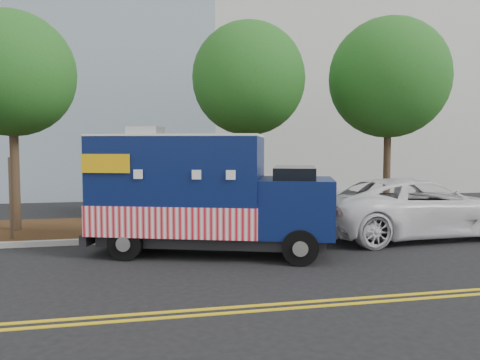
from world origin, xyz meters
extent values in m
plane|color=black|center=(0.00, 0.00, 0.00)|extent=(120.00, 120.00, 0.00)
cube|color=#9E9E99|center=(0.00, 1.40, 0.07)|extent=(120.00, 0.18, 0.15)
cube|color=#32190E|center=(0.00, 3.50, 0.07)|extent=(120.00, 4.00, 0.15)
cube|color=gold|center=(0.00, -4.45, 0.01)|extent=(120.00, 0.10, 0.01)
cube|color=gold|center=(0.00, -4.70, 0.01)|extent=(120.00, 0.10, 0.01)
cylinder|color=#38281C|center=(-5.54, 3.30, 1.97)|extent=(0.26, 0.26, 3.93)
sphere|color=#1A5518|center=(-5.54, 3.30, 4.86)|extent=(3.73, 3.73, 3.73)
cylinder|color=#38281C|center=(1.84, 3.80, 2.02)|extent=(0.26, 0.26, 4.04)
sphere|color=#1A5518|center=(1.84, 3.80, 5.01)|extent=(3.87, 3.87, 3.87)
cylinder|color=#38281C|center=(6.99, 3.62, 2.05)|extent=(0.26, 0.26, 4.09)
sphere|color=#1A5518|center=(6.99, 3.62, 5.17)|extent=(4.31, 4.31, 4.31)
cube|color=#473828|center=(-5.32, 1.86, 1.20)|extent=(0.06, 0.06, 2.40)
cube|color=black|center=(-0.02, -0.38, 0.41)|extent=(5.78, 3.55, 0.27)
cube|color=#0A1647|center=(-0.85, -0.09, 1.76)|extent=(4.62, 3.47, 2.35)
cube|color=red|center=(-0.85, -0.09, 0.93)|extent=(4.67, 3.54, 0.73)
cube|color=white|center=(-0.85, -0.09, 2.95)|extent=(4.62, 3.47, 0.06)
cube|color=#B7B7BA|center=(-1.68, 0.20, 3.08)|extent=(0.99, 0.99, 0.22)
cube|color=#0A1647|center=(1.92, -1.05, 1.22)|extent=(2.35, 2.56, 1.37)
cube|color=black|center=(1.87, -1.04, 1.88)|extent=(1.55, 2.12, 0.64)
cube|color=black|center=(2.77, -1.35, 0.76)|extent=(0.71, 1.87, 0.29)
cube|color=black|center=(-2.84, 0.60, 0.44)|extent=(0.89, 2.14, 0.27)
cube|color=#B7B7BA|center=(-2.81, 0.59, 1.81)|extent=(0.61, 1.68, 1.86)
cube|color=#B7B7BA|center=(-0.20, 0.91, 1.81)|extent=(1.68, 0.61, 1.08)
cube|color=#EBAF0C|center=(-2.62, -0.71, 2.30)|extent=(1.12, 0.40, 0.44)
cube|color=#EBAF0C|center=(-1.86, 1.49, 2.30)|extent=(1.12, 0.40, 0.44)
cylinder|color=black|center=(1.68, -2.03, 0.41)|extent=(0.87, 0.53, 0.82)
cylinder|color=black|center=(2.34, -0.14, 0.41)|extent=(0.87, 0.53, 0.82)
cylinder|color=black|center=(-2.20, -0.68, 0.41)|extent=(0.87, 0.53, 0.82)
cylinder|color=black|center=(-1.54, 1.20, 0.41)|extent=(0.87, 0.53, 0.82)
imported|color=white|center=(6.23, 0.54, 0.88)|extent=(6.48, 3.28, 1.75)
camera|label=1|loc=(-1.83, -11.93, 2.67)|focal=35.00mm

